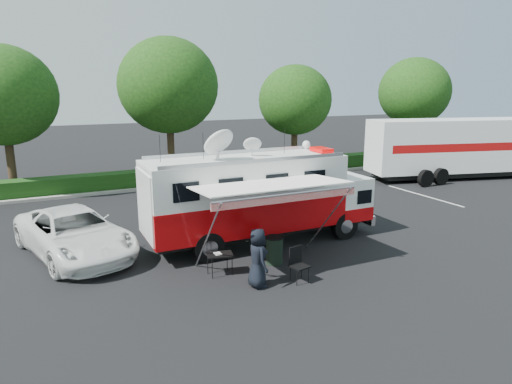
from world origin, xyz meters
TOP-DOWN VIEW (x-y plane):
  - ground_plane at (0.00, 0.00)m, footprint 120.00×120.00m
  - back_border at (1.14, 12.90)m, footprint 60.00×6.14m
  - stall_lines at (-0.50, 3.00)m, footprint 24.12×5.50m
  - command_truck at (-0.08, -0.00)m, footprint 9.01×2.48m
  - awning at (-0.89, -2.58)m, footprint 4.92×2.55m
  - white_suv at (-6.68, 1.60)m, footprint 4.29×6.50m
  - person at (-1.89, -3.58)m, footprint 0.60×0.91m
  - folding_table at (-2.61, -2.25)m, footprint 0.94×0.76m
  - folding_chair at (-0.58, -3.73)m, footprint 0.62×0.65m
  - trash_bin at (-0.57, -2.16)m, footprint 0.64×0.64m
  - semi_trailer at (17.42, 5.77)m, footprint 12.71×5.54m

SIDE VIEW (x-z plane):
  - ground_plane at x=0.00m, z-range 0.00..0.00m
  - white_suv at x=-6.68m, z-range -0.83..0.83m
  - person at x=-1.89m, z-range -0.92..0.92m
  - stall_lines at x=-0.50m, z-range 0.00..0.01m
  - trash_bin at x=-0.57m, z-range 0.00..0.96m
  - folding_chair at x=-0.58m, z-range 0.10..1.20m
  - folding_table at x=-2.61m, z-range 0.30..1.01m
  - command_truck at x=-0.08m, z-range -0.31..4.02m
  - semi_trailer at x=17.42m, z-range 0.11..3.95m
  - awning at x=-0.89m, z-range 1.30..4.27m
  - back_border at x=1.14m, z-range 0.57..9.44m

